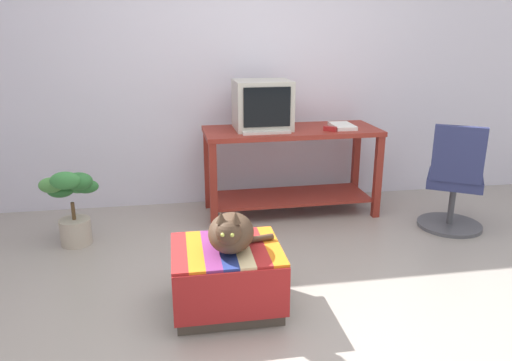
# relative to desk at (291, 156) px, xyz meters

# --- Properties ---
(ground_plane) EXTENTS (14.00, 14.00, 0.00)m
(ground_plane) POSITION_rel_desk_xyz_m (-0.41, -1.60, -0.52)
(ground_plane) COLOR #9E9389
(back_wall) EXTENTS (8.00, 0.10, 2.60)m
(back_wall) POSITION_rel_desk_xyz_m (-0.41, 0.45, 0.78)
(back_wall) COLOR silver
(back_wall) RESTS_ON ground_plane
(desk) EXTENTS (1.52, 0.61, 0.77)m
(desk) POSITION_rel_desk_xyz_m (0.00, 0.00, 0.00)
(desk) COLOR maroon
(desk) RESTS_ON ground_plane
(tv_monitor) EXTENTS (0.48, 0.41, 0.41)m
(tv_monitor) POSITION_rel_desk_xyz_m (-0.25, 0.04, 0.45)
(tv_monitor) COLOR #BCB7A8
(tv_monitor) RESTS_ON desk
(keyboard) EXTENTS (0.40, 0.16, 0.02)m
(keyboard) POSITION_rel_desk_xyz_m (-0.25, -0.14, 0.26)
(keyboard) COLOR beige
(keyboard) RESTS_ON desk
(book) EXTENTS (0.18, 0.30, 0.03)m
(book) POSITION_rel_desk_xyz_m (0.45, -0.04, 0.26)
(book) COLOR white
(book) RESTS_ON desk
(ottoman_with_blanket) EXTENTS (0.63, 0.55, 0.39)m
(ottoman_with_blanket) POSITION_rel_desk_xyz_m (-0.74, -1.49, -0.33)
(ottoman_with_blanket) COLOR #4C4238
(ottoman_with_blanket) RESTS_ON ground_plane
(cat) EXTENTS (0.43, 0.40, 0.28)m
(cat) POSITION_rel_desk_xyz_m (-0.71, -1.54, -0.02)
(cat) COLOR #473323
(cat) RESTS_ON ottoman_with_blanket
(potted_plant) EXTENTS (0.42, 0.42, 0.62)m
(potted_plant) POSITION_rel_desk_xyz_m (-1.78, -0.40, -0.18)
(potted_plant) COLOR #B7A893
(potted_plant) RESTS_ON ground_plane
(office_chair) EXTENTS (0.58, 0.58, 0.89)m
(office_chair) POSITION_rel_desk_xyz_m (1.21, -0.61, -0.14)
(office_chair) COLOR #4C4C51
(office_chair) RESTS_ON ground_plane
(stapler) EXTENTS (0.11, 0.10, 0.04)m
(stapler) POSITION_rel_desk_xyz_m (0.30, -0.15, 0.26)
(stapler) COLOR #A31E1E
(stapler) RESTS_ON desk
(pen) EXTENTS (0.10, 0.11, 0.01)m
(pen) POSITION_rel_desk_xyz_m (0.52, -0.00, 0.25)
(pen) COLOR #2351B2
(pen) RESTS_ON desk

